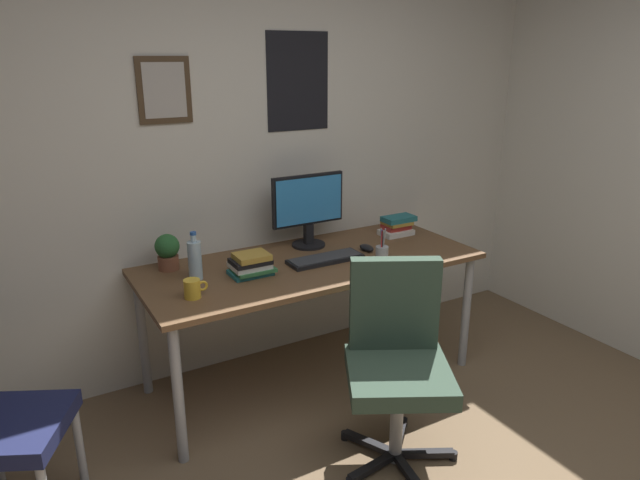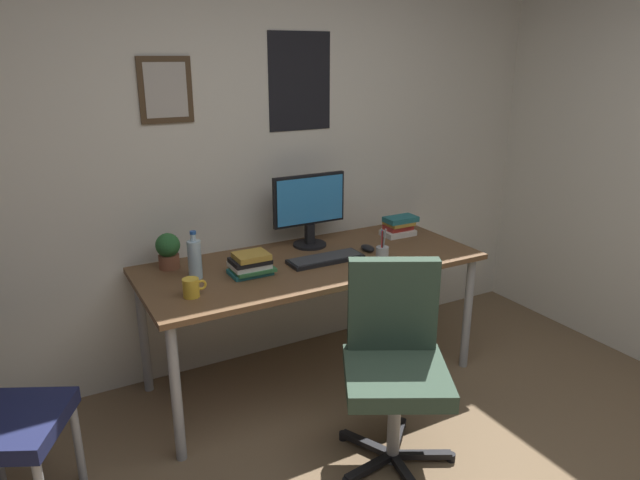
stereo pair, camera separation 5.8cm
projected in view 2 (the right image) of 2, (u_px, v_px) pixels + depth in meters
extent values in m
cube|color=silver|center=(241.00, 152.00, 3.31)|extent=(4.40, 0.08, 2.60)
cube|color=#4C3823|center=(165.00, 90.00, 2.97)|extent=(0.28, 0.02, 0.34)
cube|color=beige|center=(166.00, 90.00, 2.96)|extent=(0.22, 0.00, 0.28)
cube|color=black|center=(300.00, 82.00, 3.32)|extent=(0.40, 0.01, 0.56)
cube|color=brown|center=(311.00, 263.00, 3.18)|extent=(1.89, 0.79, 0.03)
cylinder|color=#9EA0A5|center=(176.00, 394.00, 2.61)|extent=(0.05, 0.05, 0.71)
cylinder|color=#9EA0A5|center=(467.00, 313.00, 3.43)|extent=(0.05, 0.05, 0.71)
cylinder|color=#9EA0A5|center=(144.00, 334.00, 3.17)|extent=(0.05, 0.05, 0.71)
cylinder|color=#9EA0A5|center=(401.00, 277.00, 3.99)|extent=(0.05, 0.05, 0.71)
cube|color=#334738|center=(396.00, 376.00, 2.56)|extent=(0.62, 0.62, 0.08)
cube|color=#334738|center=(393.00, 304.00, 2.67)|extent=(0.40, 0.26, 0.45)
cylinder|color=#9EA0A5|center=(394.00, 424.00, 2.64)|extent=(0.08, 0.08, 0.42)
cube|color=black|center=(422.00, 455.00, 2.69)|extent=(0.27, 0.17, 0.03)
cylinder|color=black|center=(451.00, 457.00, 2.70)|extent=(0.05, 0.05, 0.04)
cube|color=black|center=(398.00, 437.00, 2.82)|extent=(0.23, 0.22, 0.03)
cylinder|color=black|center=(402.00, 423.00, 2.95)|extent=(0.05, 0.05, 0.04)
cube|color=black|center=(367.00, 444.00, 2.77)|extent=(0.16, 0.27, 0.03)
cylinder|color=black|center=(343.00, 436.00, 2.85)|extent=(0.05, 0.05, 0.04)
cube|color=black|center=(370.00, 467.00, 2.61)|extent=(0.28, 0.08, 0.03)
cube|color=black|center=(406.00, 475.00, 2.57)|extent=(0.09, 0.28, 0.03)
cube|color=#1E234C|center=(8.00, 424.00, 2.26)|extent=(0.56, 0.56, 0.07)
cylinder|color=#9EA0A5|center=(78.00, 444.00, 2.51)|extent=(0.05, 0.05, 0.41)
cylinder|color=black|center=(310.00, 244.00, 3.43)|extent=(0.20, 0.20, 0.01)
cube|color=black|center=(310.00, 234.00, 3.41)|extent=(0.05, 0.04, 0.12)
cube|color=black|center=(309.00, 200.00, 3.34)|extent=(0.46, 0.02, 0.30)
cube|color=#338CD8|center=(311.00, 200.00, 3.33)|extent=(0.43, 0.00, 0.27)
cube|color=black|center=(326.00, 259.00, 3.17)|extent=(0.43, 0.15, 0.02)
cube|color=#38383A|center=(326.00, 257.00, 3.17)|extent=(0.41, 0.13, 0.00)
ellipsoid|color=black|center=(368.00, 248.00, 3.33)|extent=(0.06, 0.11, 0.04)
cylinder|color=silver|center=(195.00, 260.00, 2.90)|extent=(0.07, 0.07, 0.20)
cylinder|color=silver|center=(193.00, 237.00, 2.87)|extent=(0.03, 0.03, 0.04)
cylinder|color=#2659B2|center=(193.00, 233.00, 2.86)|extent=(0.03, 0.03, 0.01)
cylinder|color=yellow|center=(191.00, 288.00, 2.69)|extent=(0.08, 0.08, 0.09)
torus|color=yellow|center=(201.00, 285.00, 2.71)|extent=(0.05, 0.01, 0.05)
cylinder|color=brown|center=(169.00, 261.00, 3.06)|extent=(0.11, 0.11, 0.07)
sphere|color=#2D6B33|center=(168.00, 245.00, 3.03)|extent=(0.13, 0.13, 0.13)
ellipsoid|color=#287A38|center=(161.00, 243.00, 3.04)|extent=(0.07, 0.08, 0.02)
ellipsoid|color=#287A38|center=(172.00, 239.00, 3.06)|extent=(0.07, 0.08, 0.02)
ellipsoid|color=#287A38|center=(164.00, 248.00, 2.99)|extent=(0.08, 0.07, 0.02)
cylinder|color=#9EA0A5|center=(382.00, 255.00, 3.13)|extent=(0.07, 0.07, 0.09)
cylinder|color=#263FBF|center=(382.00, 242.00, 3.10)|extent=(0.01, 0.01, 0.13)
cylinder|color=red|center=(382.00, 242.00, 3.09)|extent=(0.01, 0.01, 0.13)
cylinder|color=black|center=(382.00, 242.00, 3.09)|extent=(0.01, 0.01, 0.13)
cylinder|color=#9EA0A5|center=(384.00, 241.00, 3.11)|extent=(0.01, 0.03, 0.14)
cylinder|color=#9EA0A5|center=(382.00, 241.00, 3.10)|extent=(0.01, 0.02, 0.14)
cube|color=#26727A|center=(250.00, 272.00, 2.98)|extent=(0.21, 0.15, 0.02)
cube|color=#33723F|center=(253.00, 269.00, 2.97)|extent=(0.21, 0.16, 0.02)
cube|color=silver|center=(250.00, 265.00, 2.97)|extent=(0.19, 0.16, 0.03)
cube|color=black|center=(250.00, 261.00, 2.95)|extent=(0.20, 0.15, 0.02)
cube|color=gold|center=(251.00, 256.00, 2.94)|extent=(0.17, 0.15, 0.03)
cube|color=silver|center=(398.00, 233.00, 3.62)|extent=(0.20, 0.13, 0.03)
cube|color=#B22D28|center=(398.00, 227.00, 3.63)|extent=(0.17, 0.11, 0.03)
cube|color=gold|center=(399.00, 223.00, 3.61)|extent=(0.17, 0.14, 0.02)
cube|color=#26727A|center=(401.00, 219.00, 3.60)|extent=(0.21, 0.12, 0.03)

